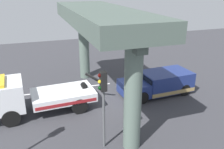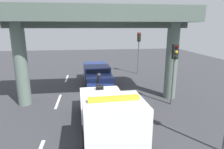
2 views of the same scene
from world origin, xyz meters
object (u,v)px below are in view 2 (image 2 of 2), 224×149
at_px(traffic_light_near, 139,44).
at_px(towed_van_green, 97,75).
at_px(tow_truck_white, 108,112).
at_px(traffic_light_far, 175,61).

bearing_deg(traffic_light_near, towed_van_green, -57.47).
xyz_separation_m(tow_truck_white, towed_van_green, (-8.77, -0.04, -0.42)).
relative_size(tow_truck_white, traffic_light_far, 1.87).
bearing_deg(towed_van_green, tow_truck_white, 0.27).
distance_m(traffic_light_near, traffic_light_far, 8.51).
distance_m(towed_van_green, traffic_light_far, 7.51).
bearing_deg(tow_truck_white, traffic_light_far, 125.16).
xyz_separation_m(towed_van_green, traffic_light_far, (5.59, 4.56, 2.09)).
bearing_deg(traffic_light_far, traffic_light_near, -180.00).
relative_size(traffic_light_near, traffic_light_far, 1.11).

